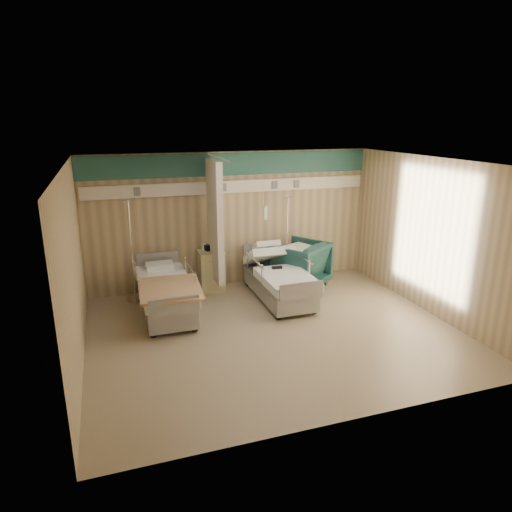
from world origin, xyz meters
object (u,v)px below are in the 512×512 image
Objects in this scene: bed_right at (279,284)px; visitor_armchair at (298,264)px; bedside_cabinet at (211,271)px; iv_stand_right at (286,265)px; bed_left at (166,297)px; iv_stand_left at (134,281)px.

visitor_armchair is (0.65, 0.55, 0.17)m from bed_right.
bedside_cabinet is 0.79× the size of visitor_armchair.
iv_stand_right reaches higher than visitor_armchair.
bed_left is 1.08× the size of iv_stand_left.
bedside_cabinet is 1.55m from iv_stand_left.
bed_right and bed_left have the same top height.
iv_stand_left is at bearing -179.45° from iv_stand_right.
bed_right is at bearing 5.91° from visitor_armchair.
bed_left is 0.96m from iv_stand_left.
bed_left is at bearing -23.40° from visitor_armchair.
bed_right is at bearing -38.05° from bedside_cabinet.
iv_stand_right is (0.50, 0.85, 0.07)m from bed_right.
iv_stand_right is (-0.15, 0.30, -0.10)m from visitor_armchair.
iv_stand_right is (2.70, 0.85, 0.07)m from bed_left.
bed_right is 1.14× the size of iv_stand_right.
iv_stand_left is (-1.55, -0.08, -0.02)m from bedside_cabinet.
bedside_cabinet is (1.05, 0.90, 0.11)m from bed_left.
bed_right is at bearing 0.00° from bed_left.
visitor_armchair is at bearing 10.92° from bed_left.
bed_right is 2.01× the size of visitor_armchair.
bedside_cabinet is at bearing 141.95° from bed_right.
iv_stand_right reaches higher than bed_right.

